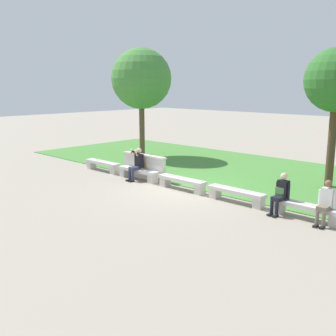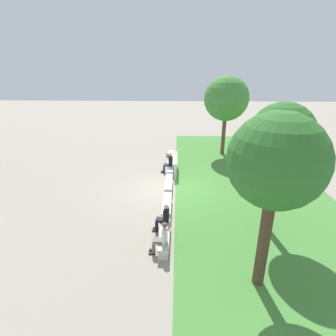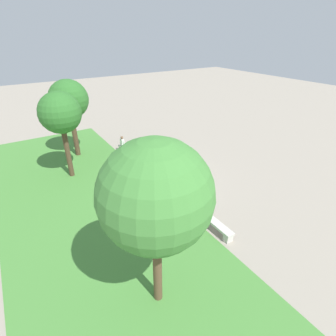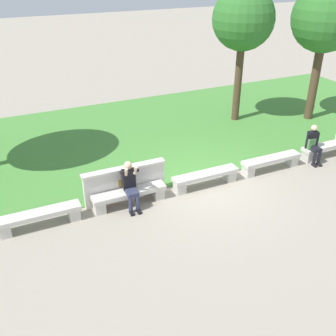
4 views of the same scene
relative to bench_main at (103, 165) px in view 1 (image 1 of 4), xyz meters
The scene contains 13 objects.
ground_plane 4.79m from the bench_main, ahead, with size 80.00×80.00×0.00m, color gray.
grass_strip 6.49m from the bench_main, 42.48° to the left, with size 23.63×8.00×0.03m, color #478438.
bench_main is the anchor object (origin of this frame).
bench_near 2.39m from the bench_main, ahead, with size 2.07×0.40×0.45m.
bench_mid 4.78m from the bench_main, ahead, with size 2.07×0.40×0.45m.
bench_far 7.18m from the bench_main, ahead, with size 2.07×0.40×0.45m.
bench_end 9.57m from the bench_main, ahead, with size 2.07×0.40×0.45m.
backrest_wall_with_plaque 2.43m from the bench_main, ahead, with size 2.38×0.24×1.01m.
person_photographer 2.45m from the bench_main, ahead, with size 0.49×0.74×1.32m.
person_distant 8.80m from the bench_main, ahead, with size 0.48×0.70×1.26m.
person_companion 10.14m from the bench_main, ahead, with size 0.48×0.68×1.26m.
backpack 8.75m from the bench_main, ahead, with size 0.28×0.24×0.43m.
tree_left_background 5.71m from the bench_main, 111.97° to the left, with size 3.20×3.20×5.77m.
Camera 1 is at (9.34, -10.60, 3.79)m, focal length 42.00 mm.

